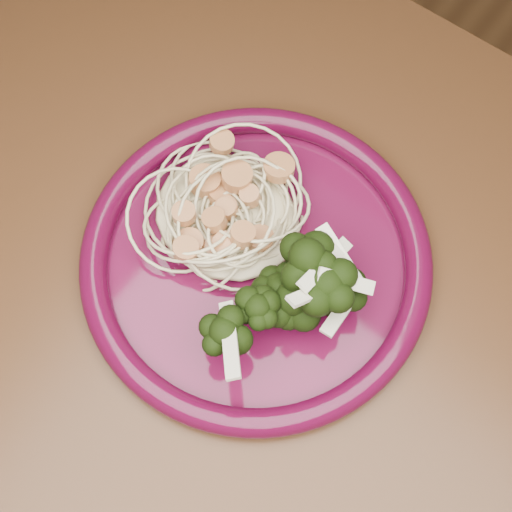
% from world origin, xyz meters
% --- Properties ---
extents(dining_table, '(1.20, 0.80, 0.75)m').
position_xyz_m(dining_table, '(0.00, 0.00, 0.65)').
color(dining_table, '#472814').
rests_on(dining_table, ground).
extents(dinner_plate, '(0.41, 0.41, 0.03)m').
position_xyz_m(dinner_plate, '(0.01, 0.05, 0.76)').
color(dinner_plate, '#460924').
rests_on(dinner_plate, dining_table).
extents(spaghetti_pile, '(0.17, 0.16, 0.03)m').
position_xyz_m(spaghetti_pile, '(-0.03, 0.07, 0.77)').
color(spaghetti_pile, beige).
rests_on(spaghetti_pile, dinner_plate).
extents(scallop_cluster, '(0.17, 0.17, 0.05)m').
position_xyz_m(scallop_cluster, '(-0.03, 0.07, 0.81)').
color(scallop_cluster, tan).
rests_on(scallop_cluster, spaghetti_pile).
extents(broccoli_pile, '(0.16, 0.20, 0.06)m').
position_xyz_m(broccoli_pile, '(0.07, 0.03, 0.79)').
color(broccoli_pile, black).
rests_on(broccoli_pile, dinner_plate).
extents(onion_garnish, '(0.11, 0.13, 0.06)m').
position_xyz_m(onion_garnish, '(0.07, 0.03, 0.82)').
color(onion_garnish, beige).
rests_on(onion_garnish, broccoli_pile).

